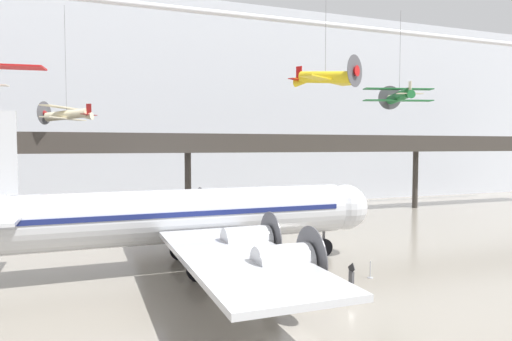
# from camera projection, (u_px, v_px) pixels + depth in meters

# --- Properties ---
(ground_plane) EXTENTS (260.00, 260.00, 0.00)m
(ground_plane) POSITION_uv_depth(u_px,v_px,m) (295.00, 298.00, 24.49)
(ground_plane) COLOR gray
(hangar_back_wall) EXTENTS (140.00, 3.00, 27.45)m
(hangar_back_wall) POSITION_uv_depth(u_px,v_px,m) (167.00, 104.00, 60.18)
(hangar_back_wall) COLOR silver
(hangar_back_wall) RESTS_ON ground
(mezzanine_walkway) EXTENTS (110.00, 3.20, 9.44)m
(mezzanine_walkway) POSITION_uv_depth(u_px,v_px,m) (190.00, 149.00, 47.97)
(mezzanine_walkway) COLOR #38332D
(mezzanine_walkway) RESTS_ON ground
(ceiling_truss_beam) EXTENTS (120.00, 0.60, 0.60)m
(ceiling_truss_beam) POSITION_uv_depth(u_px,v_px,m) (190.00, 10.00, 46.44)
(ceiling_truss_beam) COLOR silver
(airliner_silver_main) EXTENTS (28.58, 32.27, 10.16)m
(airliner_silver_main) POSITION_uv_depth(u_px,v_px,m) (181.00, 217.00, 29.77)
(airliner_silver_main) COLOR silver
(airliner_silver_main) RESTS_ON ground
(suspended_plane_yellow_lowwing) EXTENTS (7.08, 6.39, 8.56)m
(suspended_plane_yellow_lowwing) POSITION_uv_depth(u_px,v_px,m) (325.00, 77.00, 39.64)
(suspended_plane_yellow_lowwing) COLOR yellow
(suspended_plane_cream_biplane) EXTENTS (5.38, 5.99, 11.26)m
(suspended_plane_cream_biplane) POSITION_uv_depth(u_px,v_px,m) (66.00, 114.00, 43.70)
(suspended_plane_cream_biplane) COLOR beige
(suspended_plane_green_biplane) EXTENTS (7.03, 5.92, 9.57)m
(suspended_plane_green_biplane) POSITION_uv_depth(u_px,v_px,m) (399.00, 96.00, 45.66)
(suspended_plane_green_biplane) COLOR #1E6B33
(stanchion_barrier) EXTENTS (0.36, 0.36, 1.08)m
(stanchion_barrier) POSITION_uv_depth(u_px,v_px,m) (370.00, 273.00, 28.14)
(stanchion_barrier) COLOR #B2B5BA
(stanchion_barrier) RESTS_ON ground
(info_sign_pedestal) EXTENTS (0.17, 0.78, 1.24)m
(info_sign_pedestal) POSITION_uv_depth(u_px,v_px,m) (351.00, 275.00, 27.12)
(info_sign_pedestal) COLOR #4C4C51
(info_sign_pedestal) RESTS_ON ground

